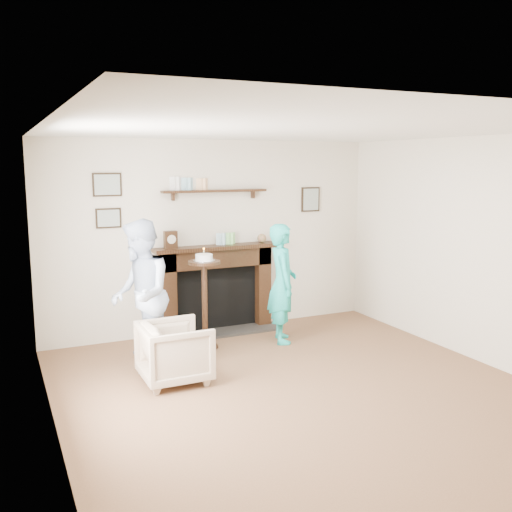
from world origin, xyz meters
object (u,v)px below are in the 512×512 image
Objects in this scene: pedestal_table at (204,287)px; armchair at (175,381)px; man at (143,368)px; woman at (282,341)px.

armchair is at bearing -126.21° from pedestal_table.
pedestal_table is (0.85, 0.36, 0.75)m from man.
pedestal_table is at bearing 123.51° from man.
woman reaches higher than armchair.
woman is 1.21× the size of pedestal_table.
man is (-0.21, 0.52, 0.00)m from armchair.
woman is (1.81, 0.21, 0.00)m from man.
man reaches higher than armchair.
man is 1.83m from woman.
pedestal_table is (-0.96, 0.15, 0.75)m from woman.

